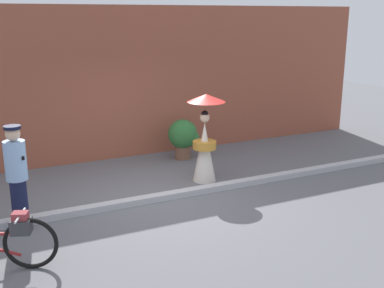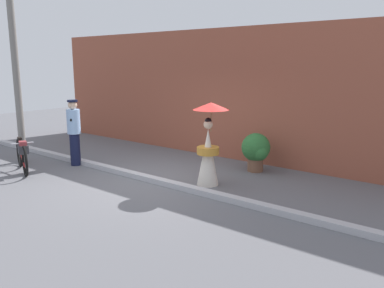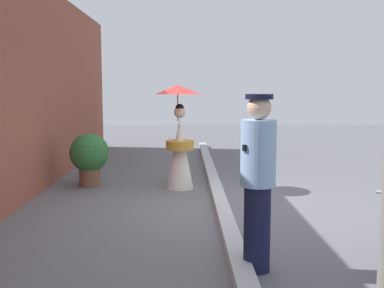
{
  "view_description": "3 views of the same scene",
  "coord_description": "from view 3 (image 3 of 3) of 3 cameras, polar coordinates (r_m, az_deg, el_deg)",
  "views": [
    {
      "loc": [
        -3.23,
        -7.8,
        3.38
      ],
      "look_at": [
        0.61,
        0.14,
        0.98
      ],
      "focal_mm": 44.55,
      "sensor_mm": 36.0,
      "label": 1
    },
    {
      "loc": [
        6.1,
        -6.17,
        2.64
      ],
      "look_at": [
        0.66,
        0.66,
        0.86
      ],
      "focal_mm": 36.94,
      "sensor_mm": 36.0,
      "label": 2
    },
    {
      "loc": [
        -6.99,
        0.54,
        1.79
      ],
      "look_at": [
        0.05,
        0.43,
        0.92
      ],
      "focal_mm": 43.55,
      "sensor_mm": 36.0,
      "label": 3
    }
  ],
  "objects": [
    {
      "name": "person_with_parasol",
      "position": [
        8.18,
        -1.56,
        0.85
      ],
      "size": [
        0.79,
        0.79,
        1.83
      ],
      "color": "silver",
      "rests_on": "ground_plane"
    },
    {
      "name": "sidewalk_curb",
      "position": [
        7.22,
        3.42,
        -6.87
      ],
      "size": [
        14.0,
        0.2,
        0.12
      ],
      "primitive_type": "cube",
      "color": "#B2B2B7",
      "rests_on": "ground_plane"
    },
    {
      "name": "building_wall",
      "position": [
        7.48,
        -21.83,
        6.57
      ],
      "size": [
        14.0,
        0.4,
        3.6
      ],
      "primitive_type": "cube",
      "color": "brown",
      "rests_on": "ground_plane"
    },
    {
      "name": "ground_plane",
      "position": [
        7.24,
        3.41,
        -7.33
      ],
      "size": [
        30.0,
        30.0,
        0.0
      ],
      "primitive_type": "plane",
      "color": "slate"
    },
    {
      "name": "person_officer",
      "position": [
        4.51,
        8.07,
        -4.13
      ],
      "size": [
        0.34,
        0.34,
        1.72
      ],
      "color": "#141938",
      "rests_on": "ground_plane"
    },
    {
      "name": "potted_plant_by_door",
      "position": [
        8.67,
        -12.33,
        -1.4
      ],
      "size": [
        0.73,
        0.71,
        0.96
      ],
      "color": "brown",
      "rests_on": "ground_plane"
    }
  ]
}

